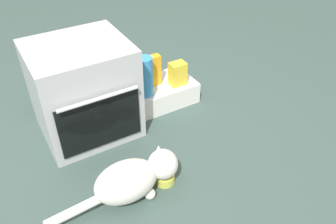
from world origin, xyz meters
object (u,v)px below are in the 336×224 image
object	(u,v)px
food_bowl	(165,177)
snack_bag	(178,74)
pantry_cabinet	(162,92)
juice_carton	(154,70)
water_bottle	(145,77)
oven	(84,91)
cat	(133,178)

from	to	relation	value
food_bowl	snack_bag	world-z (taller)	snack_bag
pantry_cabinet	juice_carton	size ratio (longest dim) A/B	2.07
pantry_cabinet	water_bottle	xyz separation A→B (m)	(-0.17, -0.07, 0.23)
oven	water_bottle	size ratio (longest dim) A/B	2.18
snack_bag	food_bowl	bearing A→B (deg)	-126.73
pantry_cabinet	water_bottle	size ratio (longest dim) A/B	1.66
oven	snack_bag	bearing A→B (deg)	-2.81
pantry_cabinet	food_bowl	xyz separation A→B (m)	(-0.40, -0.74, -0.05)
food_bowl	cat	distance (m)	0.23
water_bottle	snack_bag	size ratio (longest dim) A/B	1.67
juice_carton	oven	bearing A→B (deg)	-174.52
cat	juice_carton	xyz separation A→B (m)	(0.55, 0.75, 0.15)
food_bowl	juice_carton	xyz separation A→B (m)	(0.35, 0.75, 0.25)
water_bottle	cat	bearing A→B (deg)	-122.77
water_bottle	oven	bearing A→B (deg)	175.19
oven	juice_carton	xyz separation A→B (m)	(0.56, 0.05, -0.04)
oven	juice_carton	size ratio (longest dim) A/B	2.73
water_bottle	juice_carton	world-z (taller)	water_bottle
cat	water_bottle	distance (m)	0.81
cat	snack_bag	bearing A→B (deg)	44.33
oven	juice_carton	world-z (taller)	oven
food_bowl	water_bottle	xyz separation A→B (m)	(0.23, 0.66, 0.28)
water_bottle	snack_bag	xyz separation A→B (m)	(0.27, 0.00, -0.06)
oven	juice_carton	distance (m)	0.56
food_bowl	cat	world-z (taller)	cat
juice_carton	snack_bag	size ratio (longest dim) A/B	1.33
cat	juice_carton	size ratio (longest dim) A/B	3.29
cat	oven	bearing A→B (deg)	91.83
food_bowl	cat	size ratio (longest dim) A/B	0.15
oven	snack_bag	size ratio (longest dim) A/B	3.63
oven	food_bowl	world-z (taller)	oven
snack_bag	juice_carton	bearing A→B (deg)	149.46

